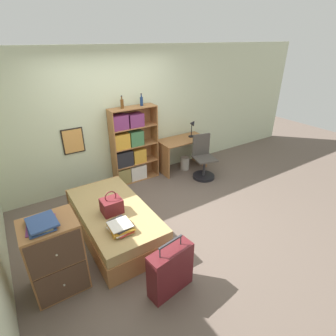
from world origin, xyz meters
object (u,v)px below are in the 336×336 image
handbag (112,206)px  suitcase (170,270)px  waste_bin (185,163)px  magazine_pile_on_dresser (41,223)px  dresser (55,256)px  bottle_green (122,104)px  bed (114,220)px  bottle_brown (142,101)px  bookcase (130,149)px  desk_chair (203,164)px  book_stack_on_bed (121,227)px  desk_lamp (193,125)px  desk (182,149)px

handbag → suitcase: (0.20, -1.22, -0.26)m
waste_bin → magazine_pile_on_dresser: bearing=-151.2°
dresser → bottle_green: 2.85m
bed → bottle_green: 2.13m
handbag → bottle_brown: 2.22m
handbag → bookcase: bearing=55.5°
desk_chair → dresser: bearing=-159.2°
book_stack_on_bed → suitcase: bearing=-72.1°
desk_lamp → book_stack_on_bed: bearing=-144.9°
magazine_pile_on_dresser → bottle_green: bottle_green is taller
bottle_green → bottle_brown: bottle_green is taller
dresser → bottle_brown: (2.18, 1.92, 1.15)m
book_stack_on_bed → desk_chair: bearing=26.6°
bed → book_stack_on_bed: (-0.10, -0.52, 0.28)m
handbag → bookcase: (1.00, 1.45, 0.15)m
bookcase → desk: size_ratio=1.43×
handbag → bottle_green: bearing=58.4°
magazine_pile_on_dresser → desk_lamp: (3.39, 1.81, 0.01)m
bed → desk_lamp: (2.42, 1.25, 0.74)m
handbag → desk_lamp: 2.84m
handbag → bottle_brown: size_ratio=1.52×
suitcase → bottle_green: size_ratio=3.18×
handbag → bottle_brown: (1.30, 1.47, 1.05)m
handbag → desk_chair: size_ratio=0.38×
bed → magazine_pile_on_dresser: magazine_pile_on_dresser is taller
magazine_pile_on_dresser → bottle_green: 2.74m
handbag → desk_lamp: desk_lamp is taller
bookcase → book_stack_on_bed: bearing=-119.2°
book_stack_on_bed → suitcase: 0.85m
desk → desk_lamp: 0.55m
suitcase → magazine_pile_on_dresser: (-1.12, 0.75, 0.66)m
handbag → suitcase: bearing=-80.7°
bottle_green → book_stack_on_bed: bearing=-116.8°
dresser → desk: size_ratio=0.87×
magazine_pile_on_dresser → desk: bearing=29.9°
bookcase → desk_chair: bookcase is taller
bed → magazine_pile_on_dresser: bearing=-150.1°
suitcase → desk_lamp: 3.48m
book_stack_on_bed → bed: bearing=78.9°
suitcase → dresser: (-1.07, 0.76, 0.16)m
desk → desk_lamp: desk_lamp is taller
handbag → waste_bin: 2.60m
book_stack_on_bed → dresser: 0.82m
bed → desk: 2.48m
bookcase → desk: (1.19, -0.13, -0.22)m
waste_bin → bookcase: bearing=171.5°
book_stack_on_bed → desk_chair: 2.68m
handbag → desk: size_ratio=0.32×
book_stack_on_bed → magazine_pile_on_dresser: magazine_pile_on_dresser is taller
bottle_brown → desk_lamp: size_ratio=0.59×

